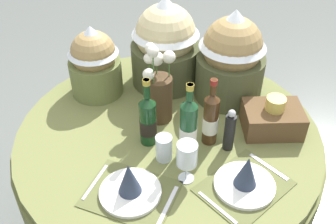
{
  "coord_description": "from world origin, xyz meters",
  "views": [
    {
      "loc": [
        -0.05,
        -1.35,
        1.95
      ],
      "look_at": [
        0.0,
        0.03,
        0.84
      ],
      "focal_mm": 42.08,
      "sensor_mm": 36.0,
      "label": 1
    }
  ],
  "objects": [
    {
      "name": "place_setting_left",
      "position": [
        -0.16,
        -0.37,
        0.8
      ],
      "size": [
        0.42,
        0.37,
        0.16
      ],
      "color": "brown",
      "rests_on": "dining_table"
    },
    {
      "name": "wine_bottle_rear",
      "position": [
        0.18,
        -0.08,
        0.88
      ],
      "size": [
        0.07,
        0.07,
        0.33
      ],
      "color": "#422814",
      "rests_on": "dining_table"
    },
    {
      "name": "dining_table",
      "position": [
        0.0,
        0.0,
        0.61
      ],
      "size": [
        1.41,
        1.41,
        0.76
      ],
      "color": "olive",
      "rests_on": "ground"
    },
    {
      "name": "wine_bottle_left",
      "position": [
        -0.09,
        -0.07,
        0.88
      ],
      "size": [
        0.07,
        0.07,
        0.33
      ],
      "color": "#143819",
      "rests_on": "dining_table"
    },
    {
      "name": "woven_basket_side_right",
      "position": [
        0.47,
        -0.01,
        0.82
      ],
      "size": [
        0.26,
        0.19,
        0.18
      ],
      "color": "brown",
      "rests_on": "dining_table"
    },
    {
      "name": "gift_tub_back_centre",
      "position": [
        -0.0,
        0.41,
        1.0
      ],
      "size": [
        0.36,
        0.36,
        0.47
      ],
      "color": "#474C2D",
      "rests_on": "dining_table"
    },
    {
      "name": "wine_bottle_right",
      "position": [
        0.08,
        -0.15,
        0.9
      ],
      "size": [
        0.07,
        0.07,
        0.36
      ],
      "color": "#194223",
      "rests_on": "dining_table"
    },
    {
      "name": "place_setting_right",
      "position": [
        0.29,
        -0.34,
        0.8
      ],
      "size": [
        0.43,
        0.42,
        0.16
      ],
      "color": "brown",
      "rests_on": "dining_table"
    },
    {
      "name": "gift_tub_back_right",
      "position": [
        0.31,
        0.27,
        1.0
      ],
      "size": [
        0.33,
        0.33,
        0.47
      ],
      "color": "#474C2D",
      "rests_on": "dining_table"
    },
    {
      "name": "pepper_mill",
      "position": [
        0.25,
        -0.12,
        0.85
      ],
      "size": [
        0.05,
        0.05,
        0.21
      ],
      "color": "black",
      "rests_on": "dining_table"
    },
    {
      "name": "gift_tub_back_left",
      "position": [
        -0.35,
        0.32,
        0.95
      ],
      "size": [
        0.26,
        0.26,
        0.37
      ],
      "color": "olive",
      "rests_on": "dining_table"
    },
    {
      "name": "tumbler_near_left",
      "position": [
        -0.02,
        -0.18,
        0.81
      ],
      "size": [
        0.07,
        0.07,
        0.12
      ],
      "primitive_type": "cylinder",
      "color": "silver",
      "rests_on": "dining_table"
    },
    {
      "name": "flower_vase",
      "position": [
        -0.04,
        0.1,
        0.92
      ],
      "size": [
        0.14,
        0.2,
        0.41
      ],
      "color": "#47331E",
      "rests_on": "dining_table"
    },
    {
      "name": "wine_glass_right",
      "position": [
        0.06,
        -0.29,
        0.89
      ],
      "size": [
        0.08,
        0.08,
        0.19
      ],
      "color": "silver",
      "rests_on": "dining_table"
    }
  ]
}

